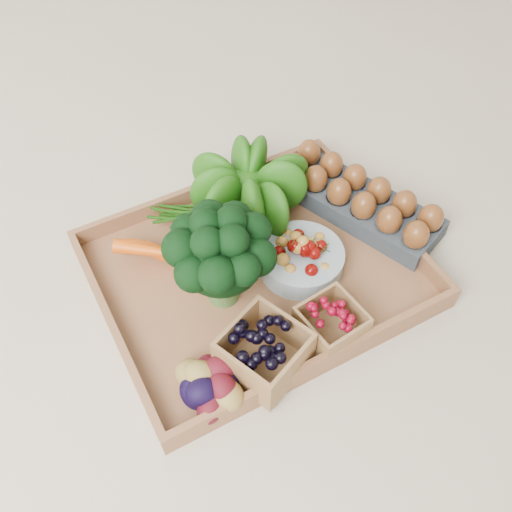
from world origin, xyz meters
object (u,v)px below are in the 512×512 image
broccoli (222,271)px  cherry_bowl (301,260)px  tray (256,274)px  egg_carton (357,204)px

broccoli → cherry_bowl: broccoli is taller
broccoli → tray: bearing=14.5°
cherry_bowl → broccoli: bearing=176.5°
broccoli → cherry_bowl: (0.15, -0.01, -0.05)m
tray → cherry_bowl: (0.08, -0.03, 0.03)m
cherry_bowl → tray: bearing=159.5°
broccoli → egg_carton: broccoli is taller
broccoli → cherry_bowl: size_ratio=1.17×
broccoli → egg_carton: (0.32, 0.06, -0.05)m
tray → broccoli: bearing=-165.5°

